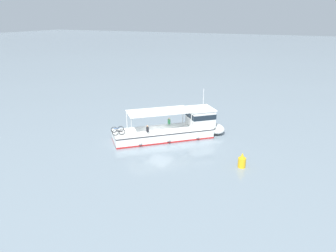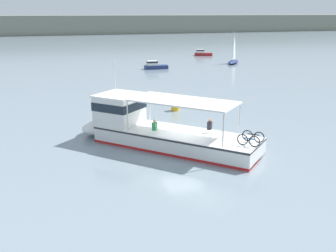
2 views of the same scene
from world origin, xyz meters
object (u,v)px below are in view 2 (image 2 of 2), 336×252
(motorboat_far_right, at_px, (155,65))
(channel_buoy, at_px, (175,104))
(ferry_main, at_px, (155,129))
(sailboat_off_stern, at_px, (233,60))
(motorboat_mid_channel, at_px, (202,53))

(motorboat_far_right, bearing_deg, channel_buoy, -103.05)
(ferry_main, xyz_separation_m, sailboat_off_stern, (25.19, 36.43, -0.47))
(sailboat_off_stern, height_order, motorboat_far_right, sailboat_off_stern)
(ferry_main, height_order, sailboat_off_stern, sailboat_off_stern)
(ferry_main, relative_size, motorboat_mid_channel, 3.01)
(channel_buoy, bearing_deg, motorboat_far_right, 76.95)
(motorboat_mid_channel, distance_m, channel_buoy, 46.63)
(ferry_main, distance_m, sailboat_off_stern, 44.29)
(motorboat_far_right, xyz_separation_m, channel_buoy, (-6.07, -26.19, 0.02))
(ferry_main, height_order, channel_buoy, ferry_main)
(motorboat_far_right, distance_m, channel_buoy, 26.88)
(motorboat_mid_channel, bearing_deg, ferry_main, -116.89)
(motorboat_mid_channel, bearing_deg, channel_buoy, -116.62)
(sailboat_off_stern, bearing_deg, channel_buoy, -126.39)
(sailboat_off_stern, relative_size, motorboat_mid_channel, 1.41)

